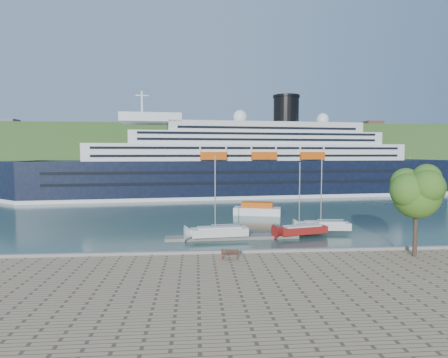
% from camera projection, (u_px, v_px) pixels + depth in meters
% --- Properties ---
extents(ground, '(400.00, 400.00, 0.00)m').
position_uv_depth(ground, '(257.00, 261.00, 38.88)').
color(ground, '#2A4A43').
rests_on(ground, ground).
extents(far_hillside, '(400.00, 50.00, 24.00)m').
position_uv_depth(far_hillside, '(209.00, 151.00, 182.28)').
color(far_hillside, '#2C5020').
rests_on(far_hillside, ground).
extents(quay_coping, '(220.00, 0.50, 0.30)m').
position_uv_depth(quay_coping, '(257.00, 251.00, 38.60)').
color(quay_coping, slate).
rests_on(quay_coping, promenade).
extents(cruise_ship, '(119.41, 29.39, 26.56)m').
position_uv_depth(cruise_ship, '(240.00, 145.00, 97.46)').
color(cruise_ship, black).
rests_on(cruise_ship, ground).
extents(park_bench, '(1.78, 0.87, 1.10)m').
position_uv_depth(park_bench, '(230.00, 253.00, 36.22)').
color(park_bench, '#4F2716').
rests_on(park_bench, promenade).
extents(promenade_tree, '(5.98, 5.98, 9.91)m').
position_uv_depth(promenade_tree, '(416.00, 207.00, 36.74)').
color(promenade_tree, '#2D5516').
rests_on(promenade_tree, promenade).
extents(floating_pontoon, '(17.60, 2.93, 0.39)m').
position_uv_depth(floating_pontoon, '(232.00, 237.00, 49.20)').
color(floating_pontoon, gray).
rests_on(floating_pontoon, ground).
extents(sailboat_white_near, '(8.28, 3.17, 10.43)m').
position_uv_depth(sailboat_white_near, '(219.00, 200.00, 48.01)').
color(sailboat_white_near, silver).
rests_on(sailboat_white_near, ground).
extents(sailboat_red, '(7.68, 3.78, 9.56)m').
position_uv_depth(sailboat_red, '(303.00, 202.00, 49.72)').
color(sailboat_red, maroon).
rests_on(sailboat_red, ground).
extents(sailboat_white_far, '(7.89, 2.87, 9.97)m').
position_uv_depth(sailboat_white_far, '(325.00, 198.00, 52.22)').
color(sailboat_white_far, silver).
rests_on(sailboat_white_far, ground).
extents(tender_launch, '(8.99, 4.95, 2.36)m').
position_uv_depth(tender_launch, '(257.00, 208.00, 68.01)').
color(tender_launch, '#D1500C').
rests_on(tender_launch, ground).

